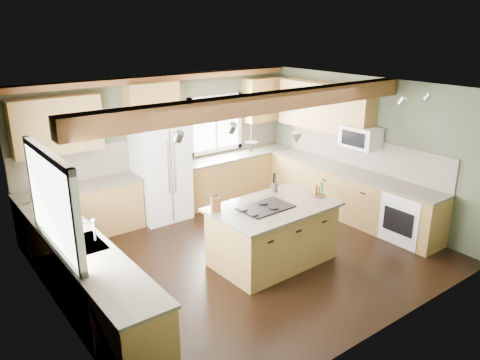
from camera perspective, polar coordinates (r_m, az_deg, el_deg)
floor at (r=7.52m, az=0.55°, el=-9.09°), size 5.60×5.60×0.00m
ceiling at (r=6.71m, az=0.62°, el=10.94°), size 5.60×5.60×0.00m
wall_back at (r=9.03m, az=-9.18°, el=4.35°), size 5.60×0.00×5.60m
wall_left at (r=5.84m, az=-21.80°, el=-4.93°), size 0.00×5.00×5.00m
wall_right at (r=8.92m, az=14.99°, el=3.77°), size 0.00×5.00×5.00m
ceiling_beam at (r=6.41m, az=2.89°, el=9.38°), size 5.55×0.26×0.26m
soffit_trim at (r=8.72m, az=-9.29°, el=12.13°), size 5.55×0.20×0.10m
backsplash_back at (r=9.04m, az=-9.11°, el=3.78°), size 5.58×0.03×0.58m
backsplash_right at (r=8.97m, az=14.64°, el=3.27°), size 0.03×3.70×0.58m
base_cab_back_left at (r=8.38m, az=-18.72°, el=-3.79°), size 2.02×0.60×0.88m
counter_back_left at (r=8.22m, az=-19.05°, el=-0.83°), size 2.06×0.64×0.04m
base_cab_back_right at (r=9.79m, az=-0.40°, el=0.49°), size 2.62×0.60×0.88m
counter_back_right at (r=9.66m, az=-0.40°, el=3.08°), size 2.66×0.64×0.04m
base_cab_left at (r=6.33m, az=-18.34°, el=-11.34°), size 0.60×3.70×0.88m
counter_left at (r=6.12m, az=-18.78°, el=-7.60°), size 0.64×3.74×0.04m
base_cab_right at (r=8.98m, az=13.10°, el=-1.74°), size 0.60×3.70×0.88m
counter_right at (r=8.84m, az=13.31°, el=1.06°), size 0.64×3.74×0.04m
upper_cab_back_left at (r=8.01m, az=-21.49°, el=6.22°), size 1.40×0.35×0.90m
upper_cab_over_fridge at (r=8.57m, az=-10.70°, el=9.31°), size 0.96×0.35×0.70m
upper_cab_right at (r=9.22m, az=10.24°, el=8.73°), size 0.35×2.20×0.90m
upper_cab_back_corner at (r=10.02m, az=2.92°, el=9.78°), size 0.90×0.35×0.90m
window_left at (r=5.80m, az=-22.05°, el=-2.45°), size 0.04×1.60×1.05m
window_back at (r=9.53m, az=-3.08°, el=6.87°), size 1.10×0.04×1.00m
sink at (r=6.12m, az=-18.78°, el=-7.56°), size 0.50×0.65×0.03m
faucet at (r=6.10m, az=-17.33°, el=-5.95°), size 0.02×0.02×0.28m
dishwasher at (r=5.30m, az=-13.27°, el=-17.43°), size 0.60×0.60×0.84m
oven at (r=8.28m, az=19.91°, el=-4.28°), size 0.60×0.72×0.84m
microwave at (r=8.67m, az=14.48°, el=5.08°), size 0.40×0.70×0.38m
pendant_left at (r=6.39m, az=1.35°, el=3.95°), size 0.18×0.18×0.16m
pendant_right at (r=6.97m, az=6.90°, el=5.08°), size 0.18×0.18×0.16m
refrigerator at (r=8.68m, az=-9.59°, el=0.99°), size 0.90×0.74×1.80m
island at (r=7.16m, az=3.97°, el=-6.70°), size 1.78×1.12×0.88m
island_top at (r=6.97m, az=4.05°, el=-3.28°), size 1.91×1.24×0.04m
cooktop at (r=6.87m, az=3.16°, el=-3.34°), size 0.77×0.53×0.02m
knife_block at (r=6.70m, az=-2.99°, el=-3.02°), size 0.15×0.13×0.21m
utensil_crock at (r=7.51m, az=4.19°, el=-0.90°), size 0.11×0.11×0.14m
bottle_tray at (r=7.40m, az=9.60°, el=-1.13°), size 0.28×0.28×0.22m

